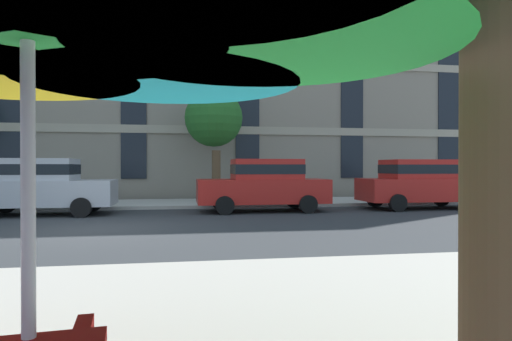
# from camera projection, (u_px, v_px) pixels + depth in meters

# --- Properties ---
(ground_plane) EXTENTS (120.00, 120.00, 0.00)m
(ground_plane) POSITION_uv_depth(u_px,v_px,m) (94.00, 230.00, 10.54)
(ground_plane) COLOR #2D3033
(sidewalk_far) EXTENTS (56.00, 3.60, 0.12)m
(sidewalk_far) POSITION_uv_depth(u_px,v_px,m) (128.00, 204.00, 17.24)
(sidewalk_far) COLOR #B2ADA3
(sidewalk_far) RESTS_ON ground
(apartment_building) EXTENTS (45.57, 12.08, 19.20)m
(apartment_building) POSITION_uv_depth(u_px,v_px,m) (145.00, 26.00, 25.25)
(apartment_building) COLOR gray
(apartment_building) RESTS_ON ground
(sedan_silver) EXTENTS (4.40, 1.98, 1.78)m
(sedan_silver) POSITION_uv_depth(u_px,v_px,m) (40.00, 185.00, 13.79)
(sedan_silver) COLOR #A8AAB2
(sedan_silver) RESTS_ON ground
(sedan_red) EXTENTS (4.40, 1.98, 1.78)m
(sedan_red) POSITION_uv_depth(u_px,v_px,m) (264.00, 184.00, 14.99)
(sedan_red) COLOR #B21E19
(sedan_red) RESTS_ON ground
(sedan_red_midblock) EXTENTS (4.40, 1.98, 1.78)m
(sedan_red_midblock) POSITION_uv_depth(u_px,v_px,m) (420.00, 183.00, 15.95)
(sedan_red_midblock) COLOR #B21E19
(sedan_red_midblock) RESTS_ON ground
(street_tree_middle) EXTENTS (2.41, 2.41, 4.77)m
(street_tree_middle) POSITION_uv_depth(u_px,v_px,m) (213.00, 120.00, 18.29)
(street_tree_middle) COLOR brown
(street_tree_middle) RESTS_ON ground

